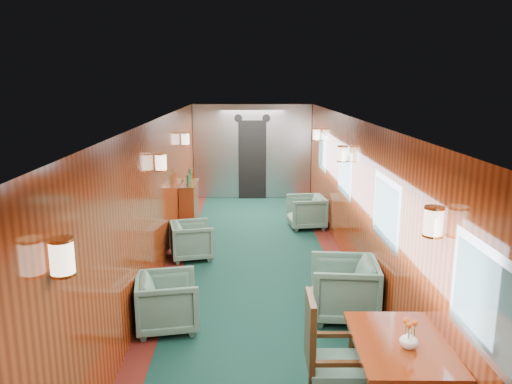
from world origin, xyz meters
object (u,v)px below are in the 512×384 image
(side_chair, at_px, (325,352))
(armchair_left_far, at_px, (192,240))
(armchair_right_near, at_px, (344,289))
(credenza, at_px, (189,204))
(armchair_right_far, at_px, (306,212))
(armchair_left_near, at_px, (168,302))
(dining_table, at_px, (400,356))

(side_chair, relative_size, armchair_left_far, 1.65)
(armchair_left_far, bearing_deg, armchair_right_near, -148.53)
(armchair_left_far, xyz_separation_m, armchair_right_near, (2.15, -2.22, 0.07))
(credenza, height_order, armchair_left_far, credenza)
(armchair_right_near, distance_m, armchair_right_far, 3.99)
(armchair_right_far, bearing_deg, side_chair, -11.24)
(armchair_left_near, relative_size, armchair_left_far, 1.07)
(dining_table, relative_size, side_chair, 0.99)
(side_chair, bearing_deg, armchair_right_near, 75.18)
(armchair_right_near, relative_size, armchair_right_far, 1.15)
(credenza, distance_m, armchair_left_far, 1.98)
(armchair_left_far, bearing_deg, armchair_right_far, -63.23)
(side_chair, height_order, armchair_left_far, side_chair)
(side_chair, xyz_separation_m, armchair_left_near, (-1.64, 1.66, -0.28))
(credenza, distance_m, armchair_right_far, 2.42)
(armchair_left_far, distance_m, armchair_right_far, 2.79)
(credenza, bearing_deg, armchair_left_near, -87.18)
(dining_table, xyz_separation_m, armchair_left_far, (-2.20, 4.33, -0.38))
(dining_table, height_order, side_chair, side_chair)
(side_chair, height_order, armchair_right_far, side_chair)
(dining_table, distance_m, armchair_left_near, 2.94)
(dining_table, bearing_deg, side_chair, 162.28)
(armchair_left_far, height_order, armchair_right_far, armchair_right_far)
(dining_table, relative_size, armchair_left_near, 1.53)
(side_chair, distance_m, credenza, 6.36)
(dining_table, relative_size, credenza, 0.95)
(dining_table, relative_size, armchair_left_far, 1.63)
(armchair_right_near, bearing_deg, armchair_left_far, -129.94)
(side_chair, distance_m, armchair_right_far, 5.92)
(credenza, xyz_separation_m, armchair_right_far, (2.41, -0.19, -0.13))
(dining_table, distance_m, credenza, 6.76)
(dining_table, distance_m, armchair_right_near, 2.14)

